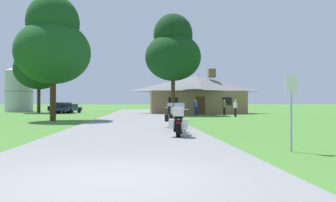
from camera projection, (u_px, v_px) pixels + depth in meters
name	position (u px, v px, depth m)	size (l,w,h in m)	color
ground_plane	(135.00, 120.00, 25.55)	(500.00, 500.00, 0.00)	#42752D
asphalt_driveway	(135.00, 121.00, 23.56)	(6.40, 80.00, 0.06)	slate
motorcycle_green_nearest_to_camera	(179.00, 122.00, 12.90)	(0.96, 2.07, 1.30)	black
motorcycle_red_second_in_row	(176.00, 119.00, 15.39)	(0.79, 2.07, 1.30)	black
motorcycle_orange_farthest_in_row	(171.00, 117.00, 17.62)	(0.75, 2.08, 1.30)	black
stone_lodge	(196.00, 94.00, 41.75)	(12.17, 6.82, 5.70)	#896B4C
bystander_blue_shirt_near_lodge	(195.00, 107.00, 35.08)	(0.51, 0.35, 1.69)	navy
bystander_olive_shirt_beside_signpost	(224.00, 107.00, 35.56)	(0.49, 0.37, 1.67)	black
bystander_white_shirt_by_tree	(235.00, 107.00, 31.63)	(0.29, 0.54, 1.67)	black
metal_signpost_roadside	(291.00, 103.00, 9.10)	(0.36, 0.06, 2.14)	#9EA0A5
tree_by_lodge_front	(173.00, 51.00, 36.12)	(6.16, 6.16, 11.18)	#422D19
tree_left_far	(39.00, 63.00, 44.08)	(6.46, 6.46, 10.93)	#422D19
tree_left_near	(53.00, 44.00, 24.76)	(5.61, 5.61, 9.52)	#422D19
metal_silo_distant	(19.00, 88.00, 49.32)	(4.13, 4.13, 7.10)	#B2B7BC
parked_black_suv_far_left	(62.00, 107.00, 43.88)	(2.58, 4.84, 1.40)	black
parked_navy_sedan_far_left	(69.00, 108.00, 42.83)	(2.83, 4.53, 1.20)	navy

